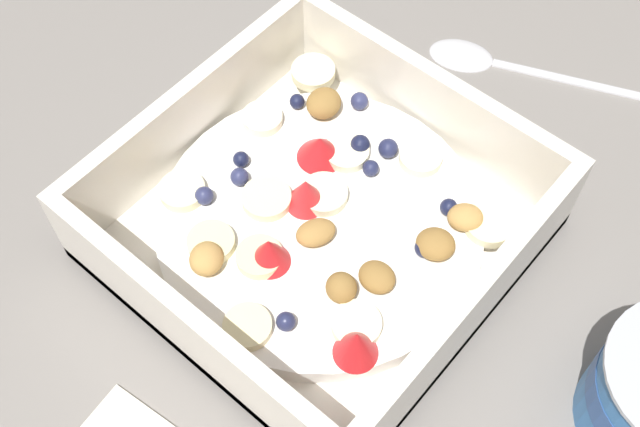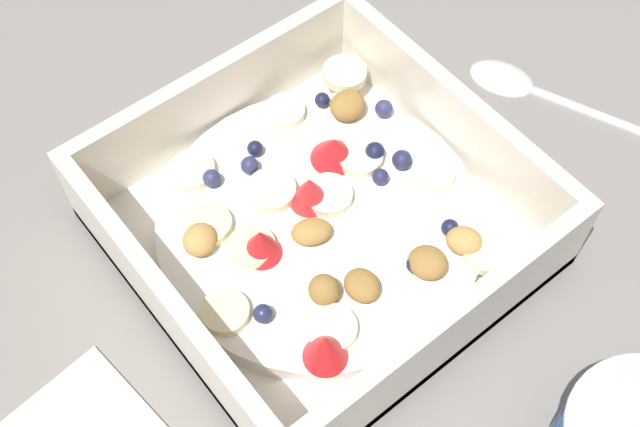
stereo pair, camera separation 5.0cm
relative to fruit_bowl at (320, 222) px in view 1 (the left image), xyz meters
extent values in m
plane|color=gray|center=(0.01, -0.01, -0.02)|extent=(2.40, 2.40, 0.00)
cube|color=white|center=(0.00, 0.00, -0.02)|extent=(0.23, 0.23, 0.01)
cube|color=white|center=(0.00, -0.11, 0.01)|extent=(0.23, 0.01, 0.07)
cube|color=white|center=(0.00, 0.11, 0.01)|extent=(0.23, 0.01, 0.07)
cube|color=white|center=(-0.11, 0.00, 0.01)|extent=(0.01, 0.21, 0.07)
cube|color=white|center=(0.11, 0.00, 0.01)|extent=(0.01, 0.21, 0.07)
cylinder|color=white|center=(0.00, 0.00, 0.00)|extent=(0.20, 0.20, 0.01)
cylinder|color=#F4EAB7|center=(0.04, -0.08, 0.01)|extent=(0.04, 0.04, 0.01)
cylinder|color=beige|center=(0.06, -0.04, 0.01)|extent=(0.03, 0.03, 0.01)
cylinder|color=#F7EFC6|center=(-0.01, 0.00, 0.01)|extent=(0.04, 0.04, 0.01)
cylinder|color=#F7EFC6|center=(-0.08, 0.02, 0.01)|extent=(0.03, 0.03, 0.01)
cylinder|color=beige|center=(0.05, -0.01, 0.01)|extent=(0.03, 0.03, 0.01)
cylinder|color=#F7EFC6|center=(0.04, 0.06, 0.01)|extent=(0.04, 0.04, 0.01)
cylinder|color=#F4EAB7|center=(0.01, -0.03, 0.01)|extent=(0.04, 0.04, 0.01)
cylinder|color=#F7EFC6|center=(-0.05, -0.02, 0.01)|extent=(0.03, 0.03, 0.01)
cylinder|color=beige|center=(0.08, 0.02, 0.01)|extent=(0.03, 0.03, 0.01)
cylinder|color=#F4EAB7|center=(-0.06, 0.08, 0.01)|extent=(0.04, 0.04, 0.01)
cylinder|color=#F7EFC6|center=(-0.03, -0.08, 0.01)|extent=(0.03, 0.03, 0.01)
cylinder|color=#F4EAB7|center=(-0.09, -0.08, 0.01)|extent=(0.04, 0.04, 0.01)
cone|color=red|center=(0.04, 0.00, 0.02)|extent=(0.03, 0.03, 0.02)
cone|color=red|center=(-0.04, -0.03, 0.01)|extent=(0.04, 0.04, 0.02)
cone|color=red|center=(0.00, -0.01, 0.02)|extent=(0.03, 0.03, 0.02)
cone|color=red|center=(0.05, 0.07, 0.02)|extent=(0.03, 0.03, 0.03)
sphere|color=#191E3D|center=(0.00, -0.07, 0.01)|extent=(0.01, 0.01, 0.01)
sphere|color=navy|center=(-0.08, -0.04, 0.01)|extent=(0.01, 0.01, 0.01)
sphere|color=navy|center=(0.04, -0.06, 0.01)|extent=(0.01, 0.01, 0.01)
sphere|color=#191E3D|center=(-0.06, -0.01, 0.01)|extent=(0.01, 0.01, 0.01)
sphere|color=#23284C|center=(0.07, 0.03, 0.01)|extent=(0.01, 0.01, 0.01)
sphere|color=navy|center=(0.02, -0.06, 0.01)|extent=(0.01, 0.01, 0.01)
sphere|color=#191E3D|center=(-0.06, -0.07, 0.01)|extent=(0.01, 0.01, 0.01)
sphere|color=#191E3D|center=(-0.05, 0.06, 0.01)|extent=(0.01, 0.01, 0.01)
sphere|color=#23284C|center=(-0.07, 0.00, 0.01)|extent=(0.01, 0.01, 0.01)
sphere|color=#191E3D|center=(-0.02, 0.06, 0.01)|extent=(0.01, 0.01, 0.01)
sphere|color=#23284C|center=(-0.05, 0.00, 0.01)|extent=(0.01, 0.01, 0.01)
ellipsoid|color=olive|center=(-0.07, -0.05, 0.01)|extent=(0.03, 0.03, 0.02)
ellipsoid|color=olive|center=(0.03, 0.04, 0.01)|extent=(0.02, 0.02, 0.02)
ellipsoid|color=tan|center=(-0.05, 0.07, 0.01)|extent=(0.03, 0.03, 0.01)
ellipsoid|color=#AD7F42|center=(0.01, 0.01, 0.01)|extent=(0.03, 0.03, 0.01)
ellipsoid|color=olive|center=(0.01, 0.05, 0.01)|extent=(0.02, 0.02, 0.01)
ellipsoid|color=tan|center=(0.07, -0.03, 0.01)|extent=(0.03, 0.03, 0.02)
ellipsoid|color=olive|center=(-0.03, 0.07, 0.01)|extent=(0.03, 0.03, 0.02)
ellipsoid|color=silver|center=(-0.19, -0.02, -0.02)|extent=(0.05, 0.06, 0.01)
cylinder|color=silver|center=(-0.22, 0.06, -0.02)|extent=(0.05, 0.12, 0.01)
camera|label=1|loc=(0.20, 0.17, 0.43)|focal=45.73mm
camera|label=2|loc=(0.17, 0.21, 0.43)|focal=45.73mm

